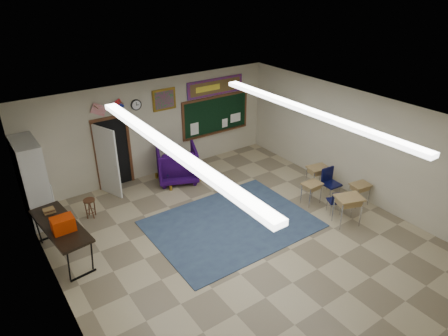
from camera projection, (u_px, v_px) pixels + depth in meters
floor at (244, 243)px, 9.53m from camera, size 9.00×9.00×0.00m
back_wall at (155, 128)px, 12.15m from camera, size 8.00×0.04×3.00m
front_wall at (443, 319)px, 5.56m from camera, size 8.00×0.04×3.00m
left_wall at (61, 255)px, 6.81m from camera, size 0.04×9.00×3.00m
right_wall at (361, 147)px, 10.90m from camera, size 0.04×9.00×3.00m
ceiling at (248, 125)px, 8.18m from camera, size 8.00×9.00×0.04m
area_rug at (231, 224)px, 10.21m from camera, size 4.00×3.00×0.02m
fluorescent_strips at (248, 127)px, 8.21m from camera, size 3.86×6.00×0.10m
doorway at (111, 155)px, 11.47m from camera, size 1.10×0.89×2.16m
chalkboard at (216, 116)px, 13.26m from camera, size 2.55×0.14×1.30m
bulletin_board at (215, 87)px, 12.82m from camera, size 2.10×0.05×0.55m
framed_art_print at (164, 100)px, 11.92m from camera, size 0.75×0.05×0.65m
wall_clock at (136, 105)px, 11.46m from camera, size 0.32×0.05×0.32m
wall_flags at (107, 106)px, 10.94m from camera, size 1.16×0.06×0.70m
storage_cabinet at (33, 182)px, 9.95m from camera, size 0.59×1.25×2.20m
wingback_armchair at (177, 164)px, 12.13m from camera, size 1.54×1.56×1.10m
student_chair_reading at (168, 172)px, 11.94m from camera, size 0.49×0.49×0.80m
student_chair_desk_a at (334, 201)px, 10.54m from camera, size 0.47×0.47×0.70m
student_chair_desk_b at (331, 185)px, 11.12m from camera, size 0.49×0.49×0.92m
student_desk_front_left at (311, 192)px, 10.98m from camera, size 0.53×0.40×0.63m
student_desk_front_right at (317, 177)px, 11.68m from camera, size 0.67×0.55×0.72m
student_desk_back_left at (347, 209)px, 10.05m from camera, size 0.79×0.69×0.79m
student_desk_back_right at (359, 193)px, 10.94m from camera, size 0.58×0.47×0.63m
folding_table at (63, 239)px, 8.90m from camera, size 0.92×2.13×1.17m
wooden_stool at (90, 208)px, 10.41m from camera, size 0.30×0.30×0.52m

